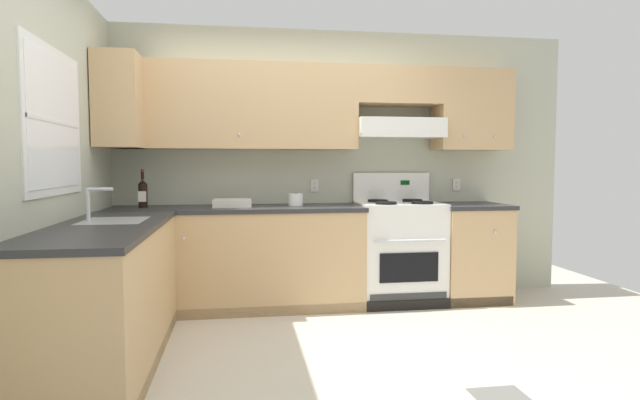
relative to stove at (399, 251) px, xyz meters
The scene contains 10 objects.
ground_plane 1.70m from the stove, 129.89° to the right, with size 7.04×7.04×0.00m, color beige.
floor_accent_tile 2.10m from the stove, 91.28° to the right, with size 0.30×0.30×0.01m, color slate.
wall_back 1.22m from the stove, 157.18° to the left, with size 4.68×0.57×2.55m.
wall_left 2.96m from the stove, 158.75° to the right, with size 0.47×4.00×2.55m.
counter_back_run 1.00m from the stove, behind, with size 3.60×0.65×0.91m.
counter_left_run 2.61m from the stove, 151.31° to the right, with size 0.63×1.91×1.13m.
stove is the anchor object (origin of this frame).
wine_bottle 2.36m from the stove, behind, with size 0.08×0.08×0.33m.
bowl 1.60m from the stove, behind, with size 0.33×0.25×0.07m.
paper_towel_roll 1.08m from the stove, behind, with size 0.13×0.13×0.11m.
Camera 1 is at (-0.41, -3.37, 1.29)m, focal length 29.17 mm.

